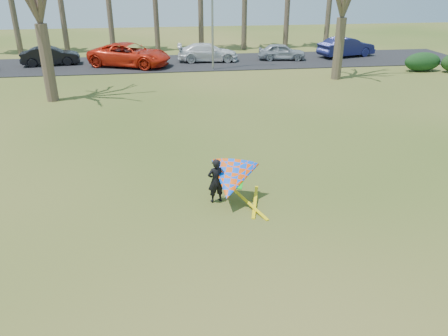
{
  "coord_description": "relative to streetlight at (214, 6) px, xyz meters",
  "views": [
    {
      "loc": [
        -1.76,
        -10.38,
        6.77
      ],
      "look_at": [
        0.0,
        2.0,
        1.1
      ],
      "focal_mm": 35.0,
      "sensor_mm": 36.0,
      "label": 1
    }
  ],
  "objects": [
    {
      "name": "car_2",
      "position": [
        -6.27,
        2.11,
        -3.54
      ],
      "size": [
        6.82,
        5.06,
        1.72
      ],
      "primitive_type": "imported",
      "rotation": [
        0.0,
        0.0,
        1.17
      ],
      "color": "red",
      "rests_on": "parking_strip"
    },
    {
      "name": "car_1",
      "position": [
        -12.39,
        3.39,
        -3.7
      ],
      "size": [
        4.45,
        2.04,
        1.42
      ],
      "primitive_type": "imported",
      "rotation": [
        0.0,
        0.0,
        1.7
      ],
      "color": "black",
      "rests_on": "parking_strip"
    },
    {
      "name": "hedge_near",
      "position": [
        15.0,
        -2.51,
        -3.78
      ],
      "size": [
        2.74,
        1.24,
        1.37
      ],
      "primitive_type": "ellipsoid",
      "color": "black",
      "rests_on": "ground"
    },
    {
      "name": "kite_flyer",
      "position": [
        -2.02,
        -20.36,
        -3.63
      ],
      "size": [
        2.13,
        2.39,
        2.02
      ],
      "color": "black",
      "rests_on": "ground"
    },
    {
      "name": "car_3",
      "position": [
        -0.18,
        3.23,
        -3.7
      ],
      "size": [
        4.92,
        2.19,
        1.4
      ],
      "primitive_type": "imported",
      "rotation": [
        0.0,
        0.0,
        1.52
      ],
      "color": "white",
      "rests_on": "parking_strip"
    },
    {
      "name": "car_4",
      "position": [
        5.88,
        3.05,
        -3.75
      ],
      "size": [
        3.99,
        2.05,
        1.3
      ],
      "primitive_type": "imported",
      "rotation": [
        0.0,
        0.0,
        1.43
      ],
      "color": "#969CA2",
      "rests_on": "parking_strip"
    },
    {
      "name": "parking_strip",
      "position": [
        -2.16,
        3.0,
        -4.43
      ],
      "size": [
        46.0,
        7.0,
        0.06
      ],
      "primitive_type": "cube",
      "color": "black",
      "rests_on": "ground"
    },
    {
      "name": "streetlight",
      "position": [
        0.0,
        0.0,
        0.0
      ],
      "size": [
        2.28,
        0.18,
        8.0
      ],
      "color": "gray",
      "rests_on": "ground"
    },
    {
      "name": "ground",
      "position": [
        -2.16,
        -22.0,
        -4.46
      ],
      "size": [
        100.0,
        100.0,
        0.0
      ],
      "primitive_type": "plane",
      "color": "#254C10",
      "rests_on": "ground"
    },
    {
      "name": "car_5",
      "position": [
        11.66,
        3.64,
        -3.6
      ],
      "size": [
        5.19,
        3.01,
        1.62
      ],
      "primitive_type": "imported",
      "rotation": [
        0.0,
        0.0,
        1.85
      ],
      "color": "#1B1E51",
      "rests_on": "parking_strip"
    }
  ]
}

